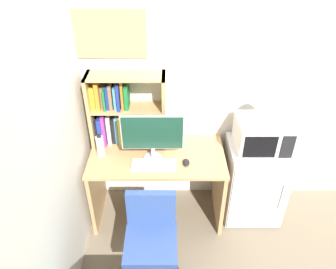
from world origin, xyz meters
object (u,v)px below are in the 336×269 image
object	(u,v)px
keyboard	(154,165)
water_bottle	(100,146)
microwave	(263,134)
desk_fan	(269,106)
mini_fridge	(253,180)
monitor	(153,135)
computer_mouse	(186,162)
desk_chair	(152,245)
wall_corkboard	(103,34)
hutch_bookshelf	(118,110)

from	to	relation	value
keyboard	water_bottle	bearing A→B (deg)	162.01
keyboard	microwave	xyz separation A→B (m)	(0.98, 0.21, 0.19)
desk_fan	mini_fridge	bearing A→B (deg)	136.00
monitor	mini_fridge	bearing A→B (deg)	5.69
water_bottle	mini_fridge	bearing A→B (deg)	1.83
monitor	mini_fridge	size ratio (longest dim) A/B	0.67
computer_mouse	microwave	bearing A→B (deg)	14.62
monitor	mini_fridge	distance (m)	1.18
computer_mouse	water_bottle	world-z (taller)	water_bottle
mini_fridge	desk_chair	xyz separation A→B (m)	(-0.99, -0.74, -0.04)
computer_mouse	desk_fan	xyz separation A→B (m)	(0.70, 0.18, 0.48)
microwave	desk_chair	xyz separation A→B (m)	(-0.99, -0.74, -0.59)
water_bottle	desk_fan	distance (m)	1.53
mini_fridge	wall_corkboard	world-z (taller)	wall_corkboard
wall_corkboard	water_bottle	bearing A→B (deg)	-103.08
desk_fan	wall_corkboard	size ratio (longest dim) A/B	0.37
water_bottle	desk_chair	world-z (taller)	water_bottle
hutch_bookshelf	computer_mouse	xyz separation A→B (m)	(0.63, -0.35, -0.33)
hutch_bookshelf	monitor	distance (m)	0.44
computer_mouse	mini_fridge	xyz separation A→B (m)	(0.69, 0.18, -0.38)
hutch_bookshelf	water_bottle	world-z (taller)	hutch_bookshelf
water_bottle	microwave	bearing A→B (deg)	1.94
hutch_bookshelf	keyboard	size ratio (longest dim) A/B	1.80
monitor	mini_fridge	world-z (taller)	monitor
water_bottle	wall_corkboard	bearing A→B (deg)	76.92
keyboard	wall_corkboard	xyz separation A→B (m)	(-0.41, 0.48, 1.01)
wall_corkboard	keyboard	bearing A→B (deg)	-49.16
hutch_bookshelf	keyboard	distance (m)	0.61
microwave	wall_corkboard	distance (m)	1.65
monitor	wall_corkboard	distance (m)	0.94
mini_fridge	monitor	bearing A→B (deg)	-174.31
keyboard	computer_mouse	xyz separation A→B (m)	(0.29, 0.03, 0.01)
monitor	mini_fridge	xyz separation A→B (m)	(0.99, 0.10, -0.62)
computer_mouse	mini_fridge	bearing A→B (deg)	14.39
water_bottle	keyboard	bearing A→B (deg)	-17.99
computer_mouse	desk_chair	distance (m)	0.76
mini_fridge	microwave	size ratio (longest dim) A/B	1.76
mini_fridge	desk_chair	bearing A→B (deg)	-143.31
hutch_bookshelf	keyboard	xyz separation A→B (m)	(0.34, -0.38, -0.34)
water_bottle	desk_fan	world-z (taller)	desk_fan
computer_mouse	mini_fridge	world-z (taller)	mini_fridge
water_bottle	desk_chair	size ratio (longest dim) A/B	0.27
monitor	microwave	size ratio (longest dim) A/B	1.18
water_bottle	wall_corkboard	distance (m)	0.98
desk_fan	desk_chair	size ratio (longest dim) A/B	0.32
hutch_bookshelf	wall_corkboard	distance (m)	0.69
water_bottle	desk_fan	bearing A→B (deg)	1.71
hutch_bookshelf	desk_fan	bearing A→B (deg)	-7.59
keyboard	microwave	world-z (taller)	microwave
hutch_bookshelf	desk_chair	world-z (taller)	hutch_bookshelf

